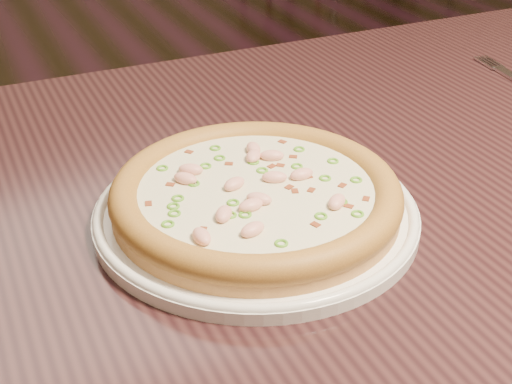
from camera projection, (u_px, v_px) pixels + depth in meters
name	position (u px, v px, depth m)	size (l,w,h in m)	color
hero_table	(333.00, 247.00, 0.81)	(1.20, 0.80, 0.75)	black
plate	(256.00, 211.00, 0.68)	(0.31, 0.31, 0.02)	white
pizza	(256.00, 195.00, 0.67)	(0.27, 0.27, 0.03)	tan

